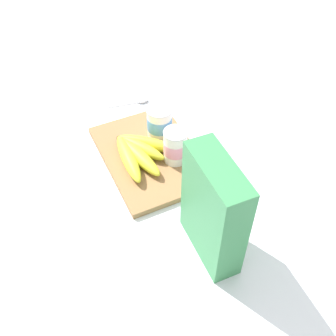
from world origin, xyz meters
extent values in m
plane|color=white|center=(0.00, 0.00, 0.00)|extent=(2.40, 2.40, 0.00)
cube|color=olive|center=(0.00, 0.00, 0.01)|extent=(0.35, 0.25, 0.02)
cube|color=#38844C|center=(0.32, 0.01, 0.13)|extent=(0.18, 0.07, 0.27)
cylinder|color=white|center=(-0.06, 0.06, 0.06)|extent=(0.07, 0.07, 0.09)
cylinder|color=#5193D1|center=(-0.06, 0.06, 0.06)|extent=(0.07, 0.07, 0.04)
cylinder|color=silver|center=(-0.06, 0.06, 0.11)|extent=(0.07, 0.07, 0.00)
cylinder|color=white|center=(0.05, 0.05, 0.06)|extent=(0.06, 0.06, 0.09)
cylinder|color=pink|center=(0.05, 0.05, 0.06)|extent=(0.06, 0.06, 0.04)
cylinder|color=silver|center=(0.05, 0.05, 0.11)|extent=(0.06, 0.06, 0.00)
ellipsoid|color=yellow|center=(0.01, -0.07, 0.04)|extent=(0.18, 0.05, 0.04)
ellipsoid|color=yellow|center=(0.01, -0.04, 0.04)|extent=(0.19, 0.08, 0.04)
ellipsoid|color=yellow|center=(-0.02, -0.02, 0.04)|extent=(0.15, 0.11, 0.03)
ellipsoid|color=yellow|center=(-0.02, 0.00, 0.04)|extent=(0.14, 0.15, 0.04)
cylinder|color=brown|center=(-0.08, -0.06, 0.03)|extent=(0.01, 0.01, 0.02)
cylinder|color=silver|center=(-0.25, 0.02, 0.00)|extent=(0.03, 0.11, 0.01)
ellipsoid|color=silver|center=(-0.24, 0.08, 0.01)|extent=(0.03, 0.04, 0.01)
camera|label=1|loc=(0.75, -0.30, 0.83)|focal=44.72mm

